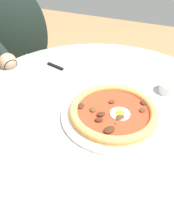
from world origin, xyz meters
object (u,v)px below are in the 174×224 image
object	(u,v)px
dining_table	(98,139)
pizza_on_plate	(113,112)
ramekin_capers	(169,88)
diner_person	(20,70)
cafe_chair_diner	(11,63)
steak_knife	(49,64)

from	to	relation	value
dining_table	pizza_on_plate	world-z (taller)	pizza_on_plate
pizza_on_plate	dining_table	bearing A→B (deg)	-122.82
ramekin_capers	diner_person	xyz separation A→B (m)	(-0.20, -0.81, -0.22)
dining_table	cafe_chair_diner	xyz separation A→B (m)	(-0.43, -0.74, -0.06)
steak_knife	diner_person	world-z (taller)	diner_person
dining_table	cafe_chair_diner	bearing A→B (deg)	-119.96
dining_table	pizza_on_plate	distance (m)	0.19
pizza_on_plate	ramekin_capers	distance (m)	0.24
ramekin_capers	diner_person	size ratio (longest dim) A/B	0.06
pizza_on_plate	cafe_chair_diner	bearing A→B (deg)	-120.17
cafe_chair_diner	ramekin_capers	bearing A→B (deg)	73.82
dining_table	pizza_on_plate	size ratio (longest dim) A/B	3.02
pizza_on_plate	ramekin_capers	xyz separation A→B (m)	(-0.19, 0.14, 0.00)
ramekin_capers	dining_table	bearing A→B (deg)	-50.63
dining_table	diner_person	bearing A→B (deg)	-119.82
dining_table	diner_person	world-z (taller)	diner_person
pizza_on_plate	steak_knife	distance (m)	0.39
pizza_on_plate	ramekin_capers	size ratio (longest dim) A/B	4.79
ramekin_capers	diner_person	world-z (taller)	diner_person
steak_knife	ramekin_capers	size ratio (longest dim) A/B	3.29
dining_table	pizza_on_plate	xyz separation A→B (m)	(0.04, 0.06, 0.18)
ramekin_capers	cafe_chair_diner	size ratio (longest dim) A/B	0.08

